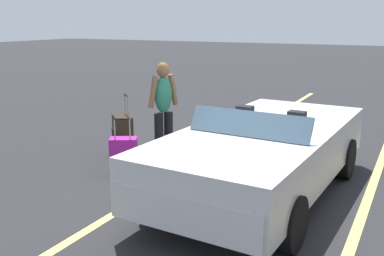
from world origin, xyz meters
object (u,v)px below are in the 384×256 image
(suitcase_large_black, at_px, (123,137))
(suitcase_medium_bright, at_px, (124,158))
(convertible_car, at_px, (257,157))
(traveler_person, at_px, (163,106))

(suitcase_large_black, xyz_separation_m, suitcase_medium_bright, (0.81, 0.61, -0.06))
(convertible_car, distance_m, suitcase_large_black, 2.75)
(suitcase_large_black, height_order, suitcase_medium_bright, suitcase_large_black)
(traveler_person, bearing_deg, convertible_car, -3.22)
(suitcase_medium_bright, xyz_separation_m, traveler_person, (-1.05, 0.07, 0.62))
(suitcase_medium_bright, height_order, traveler_person, traveler_person)
(convertible_car, height_order, suitcase_medium_bright, convertible_car)
(suitcase_medium_bright, bearing_deg, suitcase_large_black, 7.24)
(convertible_car, xyz_separation_m, suitcase_large_black, (-0.69, -2.65, -0.22))
(convertible_car, relative_size, suitcase_medium_bright, 4.51)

